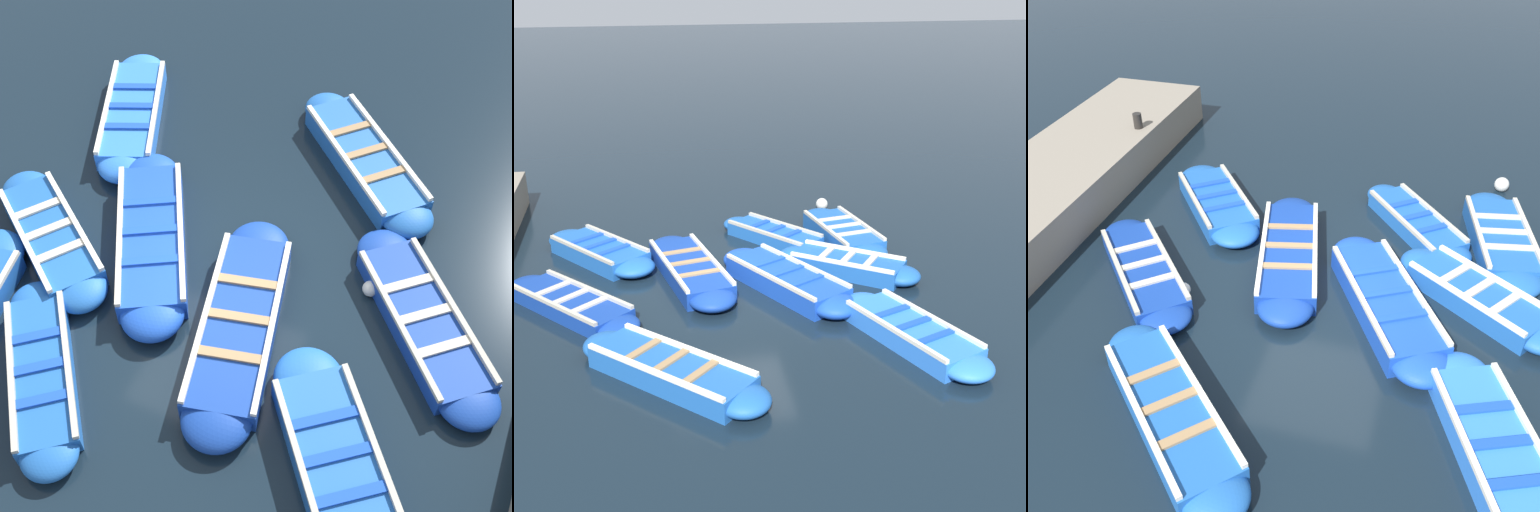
% 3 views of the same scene
% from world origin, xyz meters
% --- Properties ---
extents(ground_plane, '(120.00, 120.00, 0.00)m').
position_xyz_m(ground_plane, '(0.00, 0.00, 0.00)').
color(ground_plane, black).
extents(boat_bow_out, '(2.82, 3.25, 0.43)m').
position_xyz_m(boat_bow_out, '(2.70, -2.00, 0.19)').
color(boat_bow_out, '#1E59AD').
rests_on(boat_bow_out, ground).
extents(boat_alongside, '(3.07, 2.56, 0.43)m').
position_xyz_m(boat_alongside, '(-2.62, -0.32, 0.19)').
color(boat_alongside, '#1E59AD').
rests_on(boat_alongside, ground).
extents(boat_drifting, '(3.29, 3.23, 0.44)m').
position_xyz_m(boat_drifting, '(1.34, 3.31, 0.19)').
color(boat_drifting, '#1E59AD').
rests_on(boat_drifting, ground).
extents(boat_broadside, '(2.56, 2.95, 0.38)m').
position_xyz_m(boat_broadside, '(-1.39, -2.40, 0.16)').
color(boat_broadside, '#1E59AD').
rests_on(boat_broadside, ground).
extents(boat_outer_right, '(2.99, 3.24, 0.37)m').
position_xyz_m(boat_outer_right, '(3.14, 0.51, 0.16)').
color(boat_outer_right, navy).
rests_on(boat_outer_right, ground).
extents(boat_near_quay, '(2.66, 3.77, 0.47)m').
position_xyz_m(boat_near_quay, '(-1.15, 0.26, 0.21)').
color(boat_near_quay, '#1947B7').
rests_on(boat_near_quay, ground).
extents(boat_inner_gap, '(2.18, 3.60, 0.42)m').
position_xyz_m(boat_inner_gap, '(-2.93, 2.78, 0.18)').
color(boat_inner_gap, blue).
rests_on(boat_inner_gap, ground).
extents(boat_outer_left, '(1.80, 4.05, 0.44)m').
position_xyz_m(boat_outer_left, '(0.76, -0.64, 0.19)').
color(boat_outer_left, navy).
rests_on(boat_outer_left, ground).
extents(buoy_orange_near, '(0.24, 0.24, 0.24)m').
position_xyz_m(buoy_orange_near, '(2.27, 0.77, 0.12)').
color(buoy_orange_near, silver).
rests_on(buoy_orange_near, ground).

